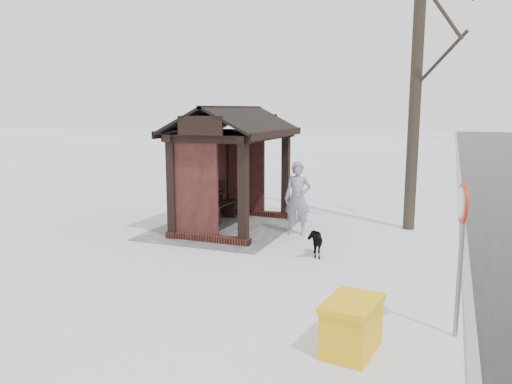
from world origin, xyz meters
TOP-DOWN VIEW (x-y plane):
  - ground at (0.00, 0.00)m, footprint 120.00×120.00m
  - kerb at (0.00, 5.50)m, footprint 120.00×0.15m
  - trampled_patch at (0.00, -0.20)m, footprint 4.20×3.20m
  - bus_shelter at (0.00, -0.16)m, footprint 3.60×2.40m
  - pedestrian at (0.10, 1.72)m, footprint 0.49×0.69m
  - dog at (1.68, 2.57)m, footprint 0.82×0.58m
  - grit_bin at (5.54, 4.07)m, footprint 0.96×0.72m
  - road_sign at (4.60, 5.28)m, footprint 0.53×0.13m

SIDE VIEW (x-z plane):
  - ground at x=0.00m, z-range 0.00..0.00m
  - trampled_patch at x=0.00m, z-range 0.00..0.02m
  - kerb at x=0.00m, z-range -0.02..0.04m
  - dog at x=1.68m, z-range 0.00..0.63m
  - grit_bin at x=5.54m, z-range 0.00..0.69m
  - pedestrian at x=0.10m, z-range 0.00..1.78m
  - road_sign at x=4.60m, z-range 0.48..2.58m
  - bus_shelter at x=0.00m, z-range 0.62..3.71m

